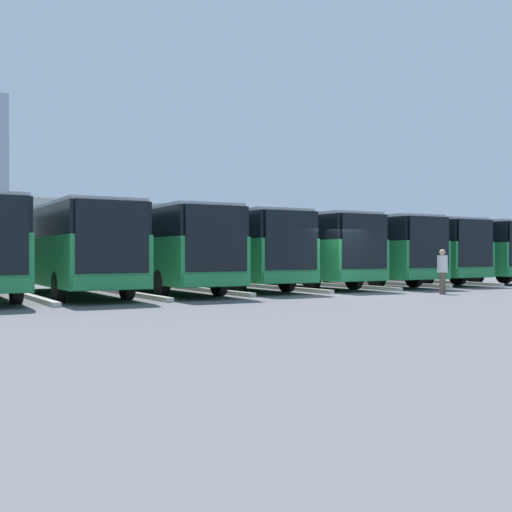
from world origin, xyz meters
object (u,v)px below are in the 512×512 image
at_px(bus_4, 224,248).
at_px(bus_5, 157,247).
at_px(bus_1, 394,249).
at_px(bus_0, 441,249).
at_px(bus_2, 349,249).
at_px(pedestrian, 442,270).
at_px(bus_3, 290,248).
at_px(bus_6, 69,246).

xyz_separation_m(bus_4, bus_5, (3.54, 0.59, 0.00)).
xyz_separation_m(bus_1, bus_4, (10.63, -0.05, 0.00)).
bearing_deg(bus_0, bus_4, 4.03).
bearing_deg(bus_2, pedestrian, 78.78).
distance_m(bus_3, bus_4, 3.55).
bearing_deg(bus_0, bus_3, 4.45).
xyz_separation_m(bus_1, bus_6, (17.72, 0.47, 0.00)).
xyz_separation_m(bus_1, pedestrian, (5.75, 7.89, -0.90)).
relative_size(bus_2, bus_3, 1.00).
height_order(bus_1, pedestrian, bus_1).
distance_m(bus_0, bus_6, 21.27).
distance_m(bus_0, pedestrian, 12.11).
bearing_deg(bus_6, bus_5, -176.06).
relative_size(bus_2, pedestrian, 6.57).
distance_m(bus_1, bus_6, 17.73).
bearing_deg(bus_4, bus_2, -177.93).
height_order(bus_1, bus_6, same).
relative_size(bus_1, bus_2, 1.00).
distance_m(bus_5, bus_6, 3.55).
relative_size(bus_1, bus_3, 1.00).
xyz_separation_m(bus_0, bus_3, (10.63, -0.10, 0.00)).
bearing_deg(bus_6, bus_2, -174.33).
distance_m(bus_4, bus_5, 3.59).
xyz_separation_m(bus_0, bus_6, (21.27, 0.28, 0.00)).
distance_m(bus_0, bus_3, 10.64).
xyz_separation_m(bus_1, bus_5, (14.18, 0.54, 0.00)).
bearing_deg(bus_4, bus_0, -175.97).
relative_size(bus_2, bus_4, 1.00).
xyz_separation_m(bus_5, pedestrian, (-8.43, 7.35, -0.90)).
bearing_deg(bus_2, bus_3, 1.39).
height_order(bus_0, bus_1, same).
bearing_deg(pedestrian, bus_5, -66.79).
xyz_separation_m(bus_3, bus_6, (10.63, 0.39, 0.00)).
bearing_deg(bus_5, bus_6, 3.94).
height_order(bus_5, pedestrian, bus_5).
xyz_separation_m(bus_0, bus_2, (7.09, 0.12, 0.00)).
height_order(bus_0, bus_3, same).
bearing_deg(bus_2, bus_1, -169.98).
height_order(bus_0, bus_2, same).
height_order(bus_0, pedestrian, bus_0).
relative_size(bus_2, bus_5, 1.00).
height_order(bus_6, pedestrian, bus_6).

